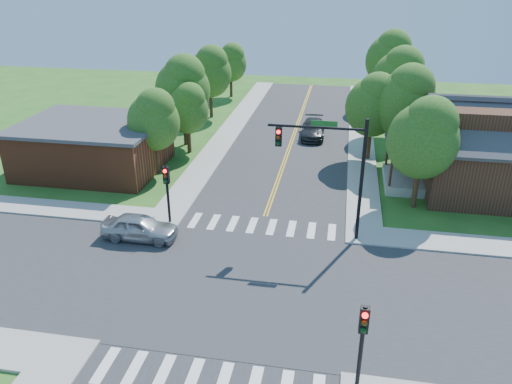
% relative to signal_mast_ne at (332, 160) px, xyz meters
% --- Properties ---
extents(ground, '(100.00, 100.00, 0.00)m').
position_rel_signal_mast_ne_xyz_m(ground, '(-3.91, -5.59, -4.85)').
color(ground, '#295A1C').
rests_on(ground, ground).
extents(road_ns, '(10.00, 90.00, 0.04)m').
position_rel_signal_mast_ne_xyz_m(road_ns, '(-3.91, -5.59, -4.83)').
color(road_ns, '#2D2D30').
rests_on(road_ns, ground).
extents(road_ew, '(90.00, 10.00, 0.04)m').
position_rel_signal_mast_ne_xyz_m(road_ew, '(-3.91, -5.59, -4.83)').
color(road_ew, '#2D2D30').
rests_on(road_ew, ground).
extents(intersection_patch, '(10.20, 10.20, 0.06)m').
position_rel_signal_mast_ne_xyz_m(intersection_patch, '(-3.91, -5.59, -4.85)').
color(intersection_patch, '#2D2D30').
rests_on(intersection_patch, ground).
extents(sidewalk_ne, '(40.00, 40.00, 0.14)m').
position_rel_signal_mast_ne_xyz_m(sidewalk_ne, '(11.90, 10.23, -4.78)').
color(sidewalk_ne, '#9E9B93').
rests_on(sidewalk_ne, ground).
extents(sidewalk_nw, '(40.00, 40.00, 0.14)m').
position_rel_signal_mast_ne_xyz_m(sidewalk_nw, '(-19.73, 10.23, -4.78)').
color(sidewalk_nw, '#9E9B93').
rests_on(sidewalk_nw, ground).
extents(crosswalk_north, '(8.85, 2.00, 0.01)m').
position_rel_signal_mast_ne_xyz_m(crosswalk_north, '(-3.91, 0.61, -4.80)').
color(crosswalk_north, white).
rests_on(crosswalk_north, ground).
extents(crosswalk_south, '(8.85, 2.00, 0.01)m').
position_rel_signal_mast_ne_xyz_m(crosswalk_south, '(-3.91, -11.79, -4.80)').
color(crosswalk_south, white).
rests_on(crosswalk_south, ground).
extents(centerline, '(0.30, 90.00, 0.01)m').
position_rel_signal_mast_ne_xyz_m(centerline, '(-3.91, -5.59, -4.80)').
color(centerline, yellow).
rests_on(centerline, ground).
extents(signal_mast_ne, '(5.30, 0.42, 7.20)m').
position_rel_signal_mast_ne_xyz_m(signal_mast_ne, '(0.00, 0.00, 0.00)').
color(signal_mast_ne, black).
rests_on(signal_mast_ne, ground).
extents(signal_pole_se, '(0.34, 0.42, 3.80)m').
position_rel_signal_mast_ne_xyz_m(signal_pole_se, '(1.69, -11.21, -2.19)').
color(signal_pole_se, black).
rests_on(signal_pole_se, ground).
extents(signal_pole_nw, '(0.34, 0.42, 3.80)m').
position_rel_signal_mast_ne_xyz_m(signal_pole_nw, '(-9.51, -0.01, -2.19)').
color(signal_pole_nw, black).
rests_on(signal_pole_nw, ground).
extents(house_ne, '(13.05, 8.80, 7.11)m').
position_rel_signal_mast_ne_xyz_m(house_ne, '(11.19, 8.65, -1.52)').
color(house_ne, '#341F12').
rests_on(house_ne, ground).
extents(building_nw, '(10.40, 8.40, 3.73)m').
position_rel_signal_mast_ne_xyz_m(building_nw, '(-18.11, 7.61, -2.97)').
color(building_nw, brown).
rests_on(building_nw, ground).
extents(tree_e_a, '(4.37, 4.15, 7.43)m').
position_rel_signal_mast_ne_xyz_m(tree_e_a, '(5.46, 4.98, 0.02)').
color(tree_e_a, '#382314').
rests_on(tree_e_a, ground).
extents(tree_e_b, '(4.69, 4.45, 7.97)m').
position_rel_signal_mast_ne_xyz_m(tree_e_b, '(5.00, 12.56, 0.37)').
color(tree_e_b, '#382314').
rests_on(tree_e_b, ground).
extents(tree_e_c, '(4.79, 4.55, 8.15)m').
position_rel_signal_mast_ne_xyz_m(tree_e_c, '(5.09, 19.97, 0.49)').
color(tree_e_c, '#382314').
rests_on(tree_e_c, ground).
extents(tree_e_d, '(4.94, 4.70, 8.40)m').
position_rel_signal_mast_ne_xyz_m(tree_e_d, '(4.88, 29.64, 0.65)').
color(tree_e_d, '#382314').
rests_on(tree_e_d, ground).
extents(tree_w_a, '(3.84, 3.65, 6.53)m').
position_rel_signal_mast_ne_xyz_m(tree_w_a, '(-13.04, 7.60, -0.57)').
color(tree_w_a, '#382314').
rests_on(tree_w_a, ground).
extents(tree_w_b, '(4.62, 4.39, 7.86)m').
position_rel_signal_mast_ne_xyz_m(tree_w_b, '(-12.91, 14.24, 0.30)').
color(tree_w_b, '#382314').
rests_on(tree_w_b, ground).
extents(tree_w_c, '(4.31, 4.10, 7.34)m').
position_rel_signal_mast_ne_xyz_m(tree_w_c, '(-12.87, 22.82, -0.05)').
color(tree_w_c, '#382314').
rests_on(tree_w_c, ground).
extents(tree_w_d, '(3.70, 3.52, 6.30)m').
position_rel_signal_mast_ne_xyz_m(tree_w_d, '(-12.78, 31.70, -0.73)').
color(tree_w_d, '#382314').
rests_on(tree_w_d, ground).
extents(tree_house, '(4.19, 3.98, 7.12)m').
position_rel_signal_mast_ne_xyz_m(tree_house, '(2.71, 13.19, -0.19)').
color(tree_house, '#382314').
rests_on(tree_house, ground).
extents(tree_bldg, '(3.50, 3.33, 5.95)m').
position_rel_signal_mast_ne_xyz_m(tree_bldg, '(-12.01, 12.38, -0.96)').
color(tree_bldg, '#382314').
rests_on(tree_bldg, ground).
extents(car_silver, '(1.79, 4.38, 1.49)m').
position_rel_signal_mast_ne_xyz_m(car_silver, '(-10.56, -2.09, -4.11)').
color(car_silver, '#B4B7BB').
rests_on(car_silver, ground).
extents(car_dgrey, '(2.42, 5.21, 1.47)m').
position_rel_signal_mast_ne_xyz_m(car_dgrey, '(-2.16, 18.23, -4.12)').
color(car_dgrey, '#2A2C2F').
rests_on(car_dgrey, ground).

